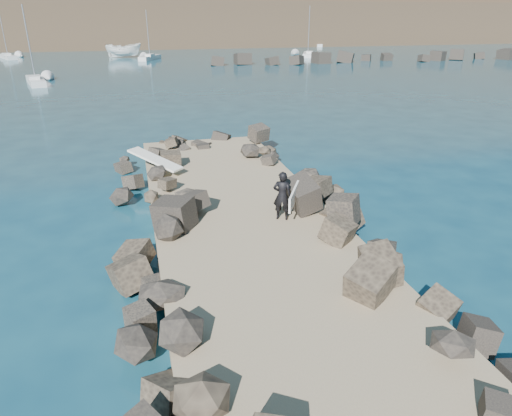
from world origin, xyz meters
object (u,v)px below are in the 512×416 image
object	(u,v)px
boat_imported	(124,50)
surfer_with_board	(284,195)
sailboat_a	(36,81)
surfboard_resting	(155,162)

from	to	relation	value
boat_imported	surfer_with_board	xyz separation A→B (m)	(5.50, -72.92, 0.25)
boat_imported	sailboat_a	world-z (taller)	sailboat_a
surfer_with_board	surfboard_resting	bearing A→B (deg)	122.28
surfboard_resting	sailboat_a	xyz separation A→B (m)	(-10.64, 35.03, -0.70)
surfboard_resting	boat_imported	world-z (taller)	boat_imported
boat_imported	sailboat_a	bearing A→B (deg)	174.89
surfer_with_board	sailboat_a	xyz separation A→B (m)	(-14.45, 41.06, -1.08)
boat_imported	sailboat_a	size ratio (longest dim) A/B	0.77
boat_imported	surfer_with_board	world-z (taller)	boat_imported
boat_imported	surfer_with_board	distance (m)	73.13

